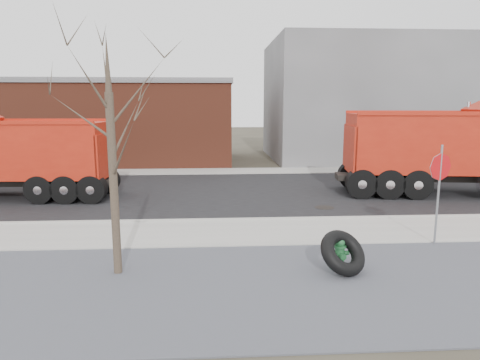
{
  "coord_description": "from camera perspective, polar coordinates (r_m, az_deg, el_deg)",
  "views": [
    {
      "loc": [
        -1.01,
        -11.84,
        3.75
      ],
      "look_at": [
        -0.21,
        1.39,
        1.4
      ],
      "focal_mm": 32.0,
      "sensor_mm": 36.0,
      "label": 1
    }
  ],
  "objects": [
    {
      "name": "ground",
      "position": [
        12.46,
        1.38,
        -7.47
      ],
      "size": [
        120.0,
        120.0,
        0.0
      ],
      "primitive_type": "plane",
      "color": "#383328",
      "rests_on": "ground"
    },
    {
      "name": "gravel_verge",
      "position": [
        9.19,
        3.27,
        -13.94
      ],
      "size": [
        60.0,
        5.0,
        0.03
      ],
      "primitive_type": "cube",
      "color": "slate",
      "rests_on": "ground"
    },
    {
      "name": "sidewalk",
      "position": [
        12.69,
        1.29,
        -7.0
      ],
      "size": [
        60.0,
        2.5,
        0.06
      ],
      "primitive_type": "cube",
      "color": "#9E9B93",
      "rests_on": "ground"
    },
    {
      "name": "curb",
      "position": [
        13.93,
        0.85,
        -5.33
      ],
      "size": [
        60.0,
        0.15,
        0.11
      ],
      "primitive_type": "cube",
      "color": "#9E9B93",
      "rests_on": "ground"
    },
    {
      "name": "road",
      "position": [
        18.55,
        -0.25,
        -1.58
      ],
      "size": [
        60.0,
        9.4,
        0.02
      ],
      "primitive_type": "cube",
      "color": "black",
      "rests_on": "ground"
    },
    {
      "name": "far_sidewalk",
      "position": [
        24.15,
        -1.01,
        1.19
      ],
      "size": [
        60.0,
        2.0,
        0.06
      ],
      "primitive_type": "cube",
      "color": "#9E9B93",
      "rests_on": "ground"
    },
    {
      "name": "building_grey",
      "position": [
        31.47,
        15.34,
        10.16
      ],
      "size": [
        12.0,
        10.0,
        8.0
      ],
      "color": "gray",
      "rests_on": "ground"
    },
    {
      "name": "building_brick",
      "position": [
        30.23,
        -20.93,
        7.32
      ],
      "size": [
        20.2,
        8.2,
        5.3
      ],
      "color": "brown",
      "rests_on": "ground"
    },
    {
      "name": "bare_tree",
      "position": [
        9.5,
        -16.88,
        6.89
      ],
      "size": [
        3.2,
        3.2,
        5.2
      ],
      "color": "#382D23",
      "rests_on": "ground"
    },
    {
      "name": "fire_hydrant",
      "position": [
        10.16,
        13.15,
        -9.72
      ],
      "size": [
        0.44,
        0.43,
        0.78
      ],
      "rotation": [
        0.0,
        0.0,
        0.14
      ],
      "color": "#266436",
      "rests_on": "ground"
    },
    {
      "name": "truck_tire",
      "position": [
        9.93,
        13.56,
        -9.42
      ],
      "size": [
        1.43,
        1.37,
        1.03
      ],
      "color": "black",
      "rests_on": "ground"
    },
    {
      "name": "stop_sign",
      "position": [
        12.41,
        25.07,
        0.31
      ],
      "size": [
        0.7,
        0.28,
        2.72
      ],
      "rotation": [
        0.0,
        0.0,
        -0.04
      ],
      "color": "gray",
      "rests_on": "ground"
    },
    {
      "name": "dump_truck_red_a",
      "position": [
        19.73,
        25.91,
        3.82
      ],
      "size": [
        9.71,
        3.78,
        3.84
      ],
      "rotation": [
        0.0,
        0.0,
        -0.14
      ],
      "color": "black",
      "rests_on": "ground"
    },
    {
      "name": "dump_truck_red_b",
      "position": [
        19.17,
        -27.62,
        2.99
      ],
      "size": [
        8.27,
        2.67,
        3.48
      ],
      "rotation": [
        0.0,
        0.0,
        3.1
      ],
      "color": "black",
      "rests_on": "ground"
    }
  ]
}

